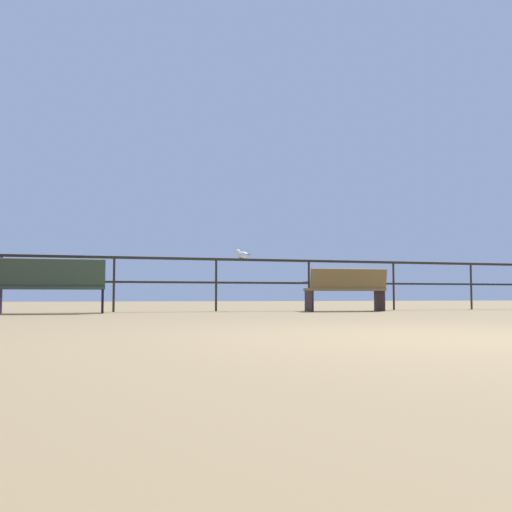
{
  "coord_description": "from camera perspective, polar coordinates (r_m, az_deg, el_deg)",
  "views": [
    {
      "loc": [
        -2.58,
        -3.65,
        0.3
      ],
      "look_at": [
        0.67,
        7.26,
        1.07
      ],
      "focal_mm": 41.5,
      "sensor_mm": 36.0,
      "label": 1
    }
  ],
  "objects": [
    {
      "name": "pier_railing",
      "position": [
        11.71,
        -3.86,
        -1.54
      ],
      "size": [
        23.63,
        0.05,
        1.05
      ],
      "color": "black",
      "rests_on": "ground_plane"
    },
    {
      "name": "seagull_on_rail",
      "position": [
        11.87,
        -1.4,
        0.16
      ],
      "size": [
        0.31,
        0.33,
        0.19
      ],
      "color": "white",
      "rests_on": "pier_railing"
    },
    {
      "name": "bench_near_right",
      "position": [
        11.69,
        8.7,
        -3.02
      ],
      "size": [
        1.58,
        0.71,
        0.83
      ],
      "color": "brown",
      "rests_on": "ground_plane"
    },
    {
      "name": "bench_near_left",
      "position": [
        10.57,
        -19.08,
        -2.48
      ],
      "size": [
        1.77,
        0.64,
        0.92
      ],
      "color": "#324231",
      "rests_on": "ground_plane"
    },
    {
      "name": "ground_plane",
      "position": [
        4.48,
        18.78,
        -7.47
      ],
      "size": [
        60.0,
        60.0,
        0.0
      ],
      "primitive_type": "plane",
      "color": "olive"
    }
  ]
}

